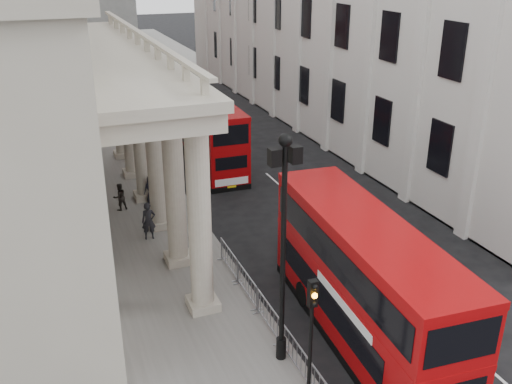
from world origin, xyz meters
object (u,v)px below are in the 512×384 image
pedestrian_c (151,189)px  lamp_post_south (283,238)px  pedestrian_a (149,221)px  lamp_post_mid (169,116)px  pedestrian_b (120,197)px  bus_far (208,131)px  lamp_post_north (123,67)px  bus_near (363,279)px  traffic_light (312,318)px

pedestrian_c → lamp_post_south: bearing=-52.7°
pedestrian_a → lamp_post_mid: bearing=70.8°
lamp_post_south → pedestrian_b: size_ratio=5.30×
bus_far → pedestrian_c: bearing=-131.6°
lamp_post_north → pedestrian_b: lamp_post_north is taller
bus_near → pedestrian_a: 12.22m
pedestrian_b → pedestrian_c: size_ratio=0.94×
bus_near → pedestrian_c: (-4.77, 15.02, -1.55)m
lamp_post_south → lamp_post_mid: (0.00, 16.00, 0.00)m
lamp_post_south → traffic_light: lamp_post_south is taller
lamp_post_south → bus_far: lamp_post_south is taller
traffic_light → bus_far: bearing=81.2°
lamp_post_south → pedestrian_b: lamp_post_south is taller
lamp_post_north → pedestrian_b: (-3.31, -17.12, -4.01)m
lamp_post_south → bus_near: (3.30, 0.17, -2.41)m
traffic_light → pedestrian_a: size_ratio=2.25×
lamp_post_north → pedestrian_c: lamp_post_north is taller
lamp_post_south → pedestrian_c: lamp_post_south is taller
lamp_post_north → pedestrian_a: size_ratio=4.35×
lamp_post_north → bus_near: bearing=-84.1°
bus_far → pedestrian_a: (-6.08, -9.79, -1.30)m
lamp_post_mid → pedestrian_a: lamp_post_mid is taller
lamp_post_south → traffic_light: bearing=-87.2°
bus_near → pedestrian_a: size_ratio=5.88×
bus_near → bus_far: bearing=92.9°
lamp_post_south → bus_far: bearing=80.1°
lamp_post_mid → lamp_post_north: 16.00m
lamp_post_south → pedestrian_a: 11.76m
lamp_post_mid → bus_near: 16.35m
lamp_post_south → lamp_post_north: (0.00, 32.00, 0.00)m
lamp_post_mid → traffic_light: (0.10, -18.02, -1.80)m
lamp_post_north → traffic_light: size_ratio=1.93×
bus_far → lamp_post_south: bearing=-98.5°
lamp_post_south → pedestrian_a: lamp_post_south is taller
pedestrian_a → lamp_post_north: bearing=89.8°
pedestrian_a → bus_far: bearing=64.7°
bus_near → pedestrian_b: 16.20m
pedestrian_a → pedestrian_b: pedestrian_a is taller
bus_near → bus_far: 20.46m
bus_near → pedestrian_b: size_ratio=7.16×
bus_near → lamp_post_south: bearing=-173.3°
pedestrian_a → pedestrian_b: bearing=108.0°
bus_near → lamp_post_north: bearing=99.6°
lamp_post_mid → bus_far: size_ratio=0.79×
pedestrian_b → lamp_post_north: bearing=-119.3°
bus_far → pedestrian_b: bus_far is taller
pedestrian_b → bus_far: bearing=-158.6°
lamp_post_north → bus_near: size_ratio=0.74×
bus_near → pedestrian_c: 15.83m
lamp_post_south → pedestrian_b: bearing=102.5°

